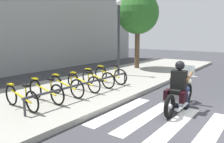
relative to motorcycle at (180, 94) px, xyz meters
name	(u,v)px	position (x,y,z in m)	size (l,w,h in m)	color
ground_plane	(215,126)	(-0.70, -1.11, -0.46)	(48.00, 48.00, 0.00)	#38383D
sidewalk	(71,92)	(-0.70, 3.80, -0.38)	(24.00, 4.40, 0.15)	gray
crosswalk_stripe_2	(210,133)	(-1.13, -1.11, -0.45)	(2.80, 0.40, 0.01)	white
crosswalk_stripe_3	(175,124)	(-1.13, -0.31, -0.45)	(2.80, 0.40, 0.01)	white
crosswalk_stripe_4	(146,117)	(-1.13, 0.49, -0.45)	(2.80, 0.40, 0.01)	white
crosswalk_stripe_5	(121,111)	(-1.13, 1.29, -0.45)	(2.80, 0.40, 0.01)	white
motorcycle	(180,94)	(0.00, 0.00, 0.00)	(2.26, 0.63, 1.22)	black
rider	(180,82)	(-0.08, 0.00, 0.37)	(0.63, 0.55, 1.44)	black
bicycle_0	(21,97)	(-2.97, 3.31, 0.03)	(0.48, 1.63, 0.72)	black
bicycle_1	(46,91)	(-2.17, 3.31, 0.04)	(0.48, 1.69, 0.75)	black
bicycle_2	(66,86)	(-1.37, 3.31, 0.04)	(0.48, 1.66, 0.76)	black
bicycle_3	(83,82)	(-0.57, 3.31, 0.03)	(0.48, 1.63, 0.72)	black
bicycle_4	(98,78)	(0.24, 3.31, 0.04)	(0.48, 1.64, 0.76)	black
bicycle_5	(110,75)	(1.04, 3.31, 0.05)	(0.48, 1.67, 0.78)	black
bike_rack	(87,84)	(-0.97, 2.75, 0.11)	(4.61, 0.07, 0.49)	#333338
street_lamp	(119,31)	(2.91, 4.20, 1.88)	(0.28, 0.28, 3.81)	#2D2D33
tree_near_rack	(138,13)	(5.44, 4.60, 2.91)	(2.46, 2.46, 4.63)	brown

